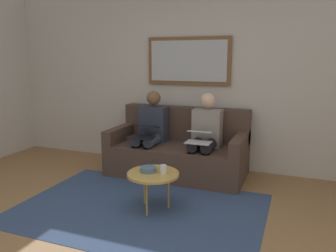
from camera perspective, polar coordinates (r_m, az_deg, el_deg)
wall_rear at (r=5.06m, az=3.72°, el=8.00°), size 6.00×0.12×2.60m
area_rug at (r=3.77m, az=-4.81°, el=-13.60°), size 2.60×1.80×0.01m
couch at (r=4.77m, az=1.82°, el=-4.23°), size 1.85×0.90×0.90m
framed_mirror at (r=4.96m, az=3.43°, el=10.83°), size 1.23×0.05×0.67m
coffee_table at (r=3.61m, az=-2.52°, el=-8.11°), size 0.55×0.55×0.41m
cup at (r=3.59m, az=-0.80°, el=-7.26°), size 0.07×0.07×0.09m
bowl at (r=3.65m, az=-3.32°, el=-7.25°), size 0.18×0.18×0.05m
person_left at (r=4.52m, az=6.25°, el=-1.30°), size 0.38×0.58×1.14m
laptop_silver at (r=4.28m, az=5.39°, el=-1.74°), size 0.31×0.33×0.14m
person_right at (r=4.78m, az=-2.88°, el=-0.56°), size 0.38×0.58×1.14m
laptop_black at (r=4.56m, az=-4.09°, el=-0.81°), size 0.32×0.39×0.16m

